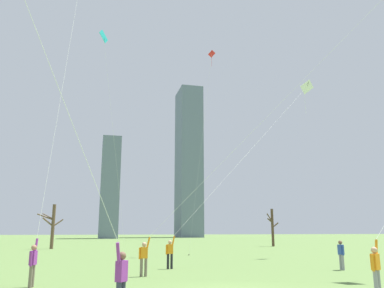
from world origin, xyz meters
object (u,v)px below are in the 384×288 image
distant_kite_drifting_left_red (209,81)px  bare_tree_far_right_edge (272,226)px  bare_tree_leftmost (52,225)px  kite_flyer_foreground_right_pink (87,187)px  kite_flyer_far_back_orange (210,186)px  kite_flyer_foreground_left_blue (51,156)px  kite_flyer_midfield_right_white (214,200)px  bystander_far_off_by_trees (341,253)px  distant_kite_high_overhead_teal (105,54)px

distant_kite_drifting_left_red → bare_tree_far_right_edge: (14.03, 16.88, -13.92)m
bare_tree_leftmost → kite_flyer_foreground_right_pink: bearing=-83.2°
bare_tree_far_right_edge → distant_kite_drifting_left_red: bearing=-129.7°
bare_tree_leftmost → bare_tree_far_right_edge: (29.34, 0.79, -0.06)m
kite_flyer_foreground_right_pink → kite_flyer_far_back_orange: kite_flyer_far_back_orange is taller
bare_tree_leftmost → kite_flyer_foreground_left_blue: bearing=-84.8°
kite_flyer_midfield_right_white → bystander_far_off_by_trees: 8.33m
distant_kite_high_overhead_teal → bare_tree_leftmost: size_ratio=3.35×
kite_flyer_far_back_orange → kite_flyer_foreground_right_pink: bearing=-123.1°
bare_tree_leftmost → bare_tree_far_right_edge: 29.35m
kite_flyer_midfield_right_white → kite_flyer_foreground_right_pink: 16.67m
kite_flyer_midfield_right_white → bare_tree_far_right_edge: 31.80m
bare_tree_leftmost → distant_kite_high_overhead_teal: bearing=-76.3°
kite_flyer_far_back_orange → bystander_far_off_by_trees: bearing=8.2°
kite_flyer_foreground_left_blue → distant_kite_drifting_left_red: (12.36, 16.27, 11.09)m
distant_kite_high_overhead_teal → bare_tree_far_right_edge: size_ratio=3.44×
kite_flyer_foreground_left_blue → distant_kite_high_overhead_teal: (2.24, 10.99, 10.42)m
kite_flyer_midfield_right_white → kite_flyer_foreground_left_blue: kite_flyer_foreground_left_blue is taller
kite_flyer_foreground_right_pink → distant_kite_drifting_left_red: distant_kite_drifting_left_red is taller
kite_flyer_midfield_right_white → distant_kite_drifting_left_red: 16.31m
kite_flyer_foreground_left_blue → kite_flyer_far_back_orange: kite_flyer_foreground_left_blue is taller
distant_kite_drifting_left_red → bare_tree_far_right_edge: 25.99m
kite_flyer_foreground_left_blue → bare_tree_leftmost: bearing=95.2°
kite_flyer_foreground_right_pink → kite_flyer_foreground_left_blue: (-1.93, 8.60, 2.30)m
distant_kite_high_overhead_teal → bare_tree_far_right_edge: (24.15, 22.16, -13.24)m
distant_kite_high_overhead_teal → distant_kite_drifting_left_red: distant_kite_drifting_left_red is taller
kite_flyer_midfield_right_white → bare_tree_leftmost: (-12.62, 26.23, -1.37)m
kite_flyer_midfield_right_white → bare_tree_leftmost: bearing=115.7°
distant_kite_drifting_left_red → kite_flyer_far_back_orange: bearing=-106.1°
bystander_far_off_by_trees → kite_flyer_midfield_right_white: bearing=142.8°
kite_flyer_midfield_right_white → kite_flyer_far_back_orange: bearing=-108.4°
bare_tree_leftmost → distant_kite_drifting_left_red: bearing=-46.4°
kite_flyer_foreground_right_pink → bystander_far_off_by_trees: (13.85, 10.10, -2.36)m
kite_flyer_foreground_right_pink → distant_kite_high_overhead_teal: 23.36m
distant_kite_drifting_left_red → bare_tree_leftmost: (-15.31, 16.09, -13.86)m
distant_kite_drifting_left_red → bystander_far_off_by_trees: bearing=-77.0°
kite_flyer_midfield_right_white → distant_kite_high_overhead_teal: (-7.43, 4.86, 11.81)m
distant_kite_drifting_left_red → kite_flyer_foreground_right_pink: bearing=-112.7°
bystander_far_off_by_trees → distant_kite_drifting_left_red: (-3.42, 14.77, 15.75)m
bystander_far_off_by_trees → bare_tree_far_right_edge: (10.61, 31.65, 1.83)m
bystander_far_off_by_trees → kite_flyer_foreground_right_pink: bearing=-143.9°
bystander_far_off_by_trees → bare_tree_far_right_edge: bearing=71.5°
kite_flyer_midfield_right_white → bare_tree_far_right_edge: bearing=58.3°
kite_flyer_foreground_left_blue → bystander_far_off_by_trees: size_ratio=13.37×
bystander_far_off_by_trees → distant_kite_drifting_left_red: size_ratio=0.08×
kite_flyer_midfield_right_white → kite_flyer_foreground_left_blue: bearing=-147.6°
kite_flyer_midfield_right_white → kite_flyer_foreground_left_blue: (-9.67, -6.13, 1.39)m
bare_tree_far_right_edge → kite_flyer_foreground_left_blue: bearing=-128.5°
kite_flyer_midfield_right_white → bare_tree_leftmost: 29.14m
kite_flyer_far_back_orange → distant_kite_high_overhead_teal: bearing=117.3°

